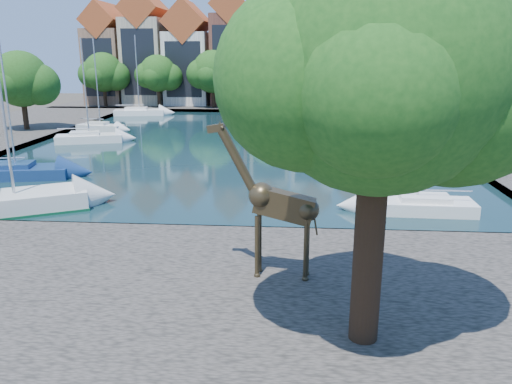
{
  "coord_description": "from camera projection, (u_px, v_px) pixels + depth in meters",
  "views": [
    {
      "loc": [
        5.43,
        -21.5,
        8.19
      ],
      "look_at": [
        3.99,
        -2.0,
        2.69
      ],
      "focal_mm": 35.0,
      "sensor_mm": 36.0,
      "label": 1
    }
  ],
  "objects": [
    {
      "name": "ground",
      "position": [
        174.0,
        234.0,
        23.24
      ],
      "size": [
        160.0,
        160.0,
        0.0
      ],
      "primitive_type": "plane",
      "color": "#38332B",
      "rests_on": "ground"
    },
    {
      "name": "water_basin",
      "position": [
        234.0,
        143.0,
        46.27
      ],
      "size": [
        38.0,
        50.0,
        0.08
      ],
      "primitive_type": "cube",
      "color": "black",
      "rests_on": "ground"
    },
    {
      "name": "near_quay",
      "position": [
        124.0,
        301.0,
        16.45
      ],
      "size": [
        50.0,
        14.0,
        0.5
      ],
      "primitive_type": "cube",
      "color": "#534D48",
      "rests_on": "ground"
    },
    {
      "name": "far_quay",
      "position": [
        258.0,
        105.0,
        76.94
      ],
      "size": [
        60.0,
        16.0,
        0.5
      ],
      "primitive_type": "cube",
      "color": "#534D48",
      "rests_on": "ground"
    },
    {
      "name": "right_quay",
      "position": [
        512.0,
        144.0,
        44.44
      ],
      "size": [
        14.0,
        52.0,
        0.5
      ],
      "primitive_type": "cube",
      "color": "#534D48",
      "rests_on": "ground"
    },
    {
      "name": "plane_tree",
      "position": [
        385.0,
        74.0,
        11.98
      ],
      "size": [
        8.32,
        6.4,
        10.62
      ],
      "color": "#332114",
      "rests_on": "near_quay"
    },
    {
      "name": "townhouse_west_end",
      "position": [
        109.0,
        58.0,
        76.63
      ],
      "size": [
        5.44,
        9.18,
        14.93
      ],
      "color": "#89634A",
      "rests_on": "far_quay"
    },
    {
      "name": "townhouse_west_mid",
      "position": [
        147.0,
        52.0,
        75.97
      ],
      "size": [
        5.94,
        9.18,
        16.79
      ],
      "color": "tan",
      "rests_on": "far_quay"
    },
    {
      "name": "townhouse_west_inner",
      "position": [
        189.0,
        58.0,
        75.75
      ],
      "size": [
        6.43,
        9.18,
        15.15
      ],
      "color": "silver",
      "rests_on": "far_quay"
    },
    {
      "name": "townhouse_center",
      "position": [
        231.0,
        51.0,
        75.01
      ],
      "size": [
        5.44,
        9.18,
        16.93
      ],
      "color": "brown",
      "rests_on": "far_quay"
    },
    {
      "name": "townhouse_east_inner",
      "position": [
        271.0,
        55.0,
        74.76
      ],
      "size": [
        5.94,
        9.18,
        15.79
      ],
      "color": "tan",
      "rests_on": "far_quay"
    },
    {
      "name": "townhouse_east_mid",
      "position": [
        315.0,
        53.0,
        74.2
      ],
      "size": [
        6.43,
        9.18,
        16.65
      ],
      "color": "beige",
      "rests_on": "far_quay"
    },
    {
      "name": "townhouse_east_end",
      "position": [
        359.0,
        60.0,
        74.01
      ],
      "size": [
        5.44,
        9.18,
        14.43
      ],
      "color": "brown",
      "rests_on": "far_quay"
    },
    {
      "name": "far_tree_far_west",
      "position": [
        104.0,
        74.0,
        71.87
      ],
      "size": [
        7.28,
        5.6,
        7.68
      ],
      "color": "#332114",
      "rests_on": "far_quay"
    },
    {
      "name": "far_tree_west",
      "position": [
        158.0,
        75.0,
        71.33
      ],
      "size": [
        6.76,
        5.2,
        7.36
      ],
      "color": "#332114",
      "rests_on": "far_quay"
    },
    {
      "name": "far_tree_mid_west",
      "position": [
        214.0,
        73.0,
        70.7
      ],
      "size": [
        7.8,
        6.0,
        8.0
      ],
      "color": "#332114",
      "rests_on": "far_quay"
    },
    {
      "name": "far_tree_mid_east",
      "position": [
        270.0,
        75.0,
        70.18
      ],
      "size": [
        7.02,
        5.4,
        7.52
      ],
      "color": "#332114",
      "rests_on": "far_quay"
    },
    {
      "name": "far_tree_east",
      "position": [
        327.0,
        74.0,
        69.58
      ],
      "size": [
        7.54,
        5.8,
        7.84
      ],
      "color": "#332114",
      "rests_on": "far_quay"
    },
    {
      "name": "far_tree_far_east",
      "position": [
        385.0,
        75.0,
        69.06
      ],
      "size": [
        6.76,
        5.2,
        7.36
      ],
      "color": "#332114",
      "rests_on": "far_quay"
    },
    {
      "name": "side_tree_left_far",
      "position": [
        22.0,
        81.0,
        50.22
      ],
      "size": [
        7.28,
        5.6,
        7.88
      ],
      "color": "#332114",
      "rests_on": "left_quay"
    },
    {
      "name": "giraffe_statue",
      "position": [
        276.0,
        204.0,
        17.14
      ],
      "size": [
        3.78,
        0.81,
        5.39
      ],
      "color": "#3E321F",
      "rests_on": "near_quay"
    },
    {
      "name": "sailboat_left_b",
      "position": [
        16.0,
        170.0,
        33.17
      ],
      "size": [
        7.2,
        3.64,
        10.77
      ],
      "color": "navy",
      "rests_on": "water_basin"
    },
    {
      "name": "sailboat_left_c",
      "position": [
        89.0,
        136.0,
        46.28
      ],
      "size": [
        6.25,
        3.72,
        9.34
      ],
      "color": "white",
      "rests_on": "water_basin"
    },
    {
      "name": "sailboat_left_d",
      "position": [
        100.0,
        126.0,
        53.01
      ],
      "size": [
        5.1,
        2.56,
        9.45
      ],
      "color": "silver",
      "rests_on": "water_basin"
    },
    {
      "name": "sailboat_left_e",
      "position": [
        139.0,
        111.0,
        66.38
      ],
      "size": [
        6.79,
        3.37,
        10.22
      ],
      "color": "white",
      "rests_on": "water_basin"
    },
    {
      "name": "sailboat_right_a",
      "position": [
        417.0,
        203.0,
        26.07
      ],
      "size": [
        5.86,
        2.19,
        8.81
      ],
      "color": "silver",
      "rests_on": "water_basin"
    },
    {
      "name": "sailboat_right_b",
      "position": [
        365.0,
        139.0,
        45.1
      ],
      "size": [
        7.3,
        2.9,
        9.91
      ],
      "color": "navy",
      "rests_on": "water_basin"
    },
    {
      "name": "sailboat_right_c",
      "position": [
        388.0,
        131.0,
        49.97
      ],
      "size": [
        5.55,
        3.04,
        8.25
      ],
      "color": "silver",
      "rests_on": "water_basin"
    },
    {
      "name": "sailboat_right_d",
      "position": [
        371.0,
        116.0,
        61.45
      ],
      "size": [
        5.0,
        3.29,
        7.39
      ],
      "color": "white",
      "rests_on": "water_basin"
    }
  ]
}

